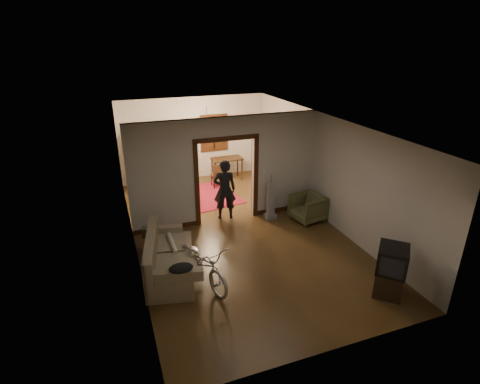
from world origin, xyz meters
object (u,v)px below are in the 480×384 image
sofa (170,254)px  person (225,190)px  bicycle (202,263)px  locker (158,160)px  desk (227,169)px  armchair (308,208)px

sofa → person: (1.87, 2.09, 0.37)m
bicycle → locker: bearing=73.3°
locker → desk: bearing=-20.1°
sofa → armchair: (3.91, 1.19, -0.10)m
armchair → person: 2.28m
locker → desk: size_ratio=1.79×
bicycle → person: 2.98m
locker → sofa: bearing=-114.4°
sofa → bicycle: (0.54, -0.56, -0.00)m
sofa → armchair: size_ratio=2.53×
bicycle → locker: 5.54m
bicycle → desk: bearing=50.2°
locker → desk: locker is taller
bicycle → armchair: bicycle is taller
bicycle → desk: bicycle is taller
bicycle → armchair: size_ratio=2.21×
bicycle → locker: (0.01, 5.52, 0.47)m
armchair → desk: 3.85m
armchair → locker: size_ratio=0.43×
armchair → locker: (-3.37, 3.78, 0.57)m
person → desk: 3.00m
sofa → desk: bearing=71.3°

